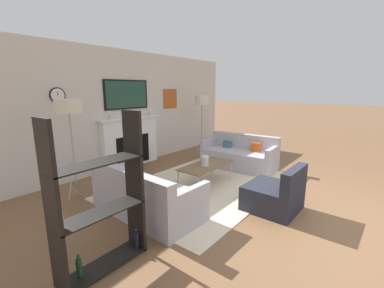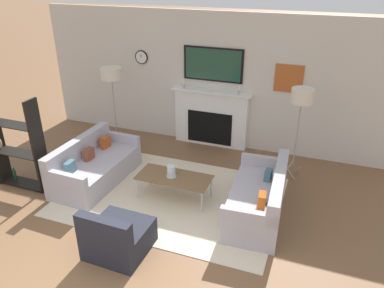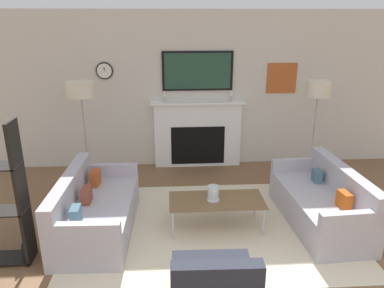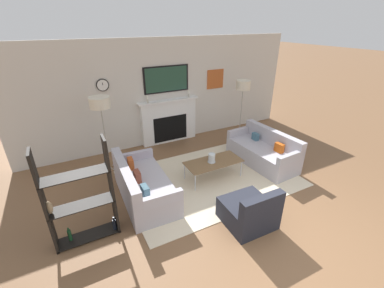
{
  "view_description": "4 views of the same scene",
  "coord_description": "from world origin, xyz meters",
  "views": [
    {
      "loc": [
        -3.81,
        -0.41,
        1.84
      ],
      "look_at": [
        -0.07,
        2.54,
        0.81
      ],
      "focal_mm": 24.0,
      "sensor_mm": 36.0,
      "label": 1
    },
    {
      "loc": [
        2.14,
        -2.44,
        3.5
      ],
      "look_at": [
        0.32,
        2.47,
        0.95
      ],
      "focal_mm": 35.0,
      "sensor_mm": 36.0,
      "label": 2
    },
    {
      "loc": [
        -0.51,
        -1.89,
        2.61
      ],
      "look_at": [
        -0.21,
        2.8,
        0.98
      ],
      "focal_mm": 35.0,
      "sensor_mm": 36.0,
      "label": 3
    },
    {
      "loc": [
        -2.48,
        -1.59,
        3.05
      ],
      "look_at": [
        -0.29,
        2.58,
        0.77
      ],
      "focal_mm": 24.0,
      "sensor_mm": 36.0,
      "label": 4
    }
  ],
  "objects": [
    {
      "name": "area_rug",
      "position": [
        0.0,
        2.32,
        0.01
      ],
      "size": [
        3.53,
        2.44,
        0.01
      ],
      "color": "beige",
      "rests_on": "ground_plane"
    },
    {
      "name": "hurricane_candle",
      "position": [
        0.03,
        2.31,
        0.48
      ],
      "size": [
        0.16,
        0.16,
        0.19
      ],
      "color": "silver",
      "rests_on": "coffee_table"
    },
    {
      "name": "fireplace_wall",
      "position": [
        0.0,
        4.55,
        1.23
      ],
      "size": [
        7.52,
        0.28,
        2.7
      ],
      "color": "beige",
      "rests_on": "ground_plane"
    },
    {
      "name": "shelf_unit",
      "position": [
        -2.53,
        1.78,
        0.73
      ],
      "size": [
        0.93,
        0.28,
        1.62
      ],
      "color": "black",
      "rests_on": "ground_plane"
    },
    {
      "name": "ground_plane",
      "position": [
        0.0,
        0.0,
        0.0
      ],
      "size": [
        60.0,
        60.0,
        0.0
      ],
      "primitive_type": "plane",
      "color": "brown"
    },
    {
      "name": "couch_left",
      "position": [
        -1.46,
        2.32,
        0.27
      ],
      "size": [
        0.88,
        1.73,
        0.76
      ],
      "color": "#AEA9B2",
      "rests_on": "ground_plane"
    },
    {
      "name": "couch_right",
      "position": [
        1.46,
        2.32,
        0.28
      ],
      "size": [
        0.86,
        1.72,
        0.77
      ],
      "color": "#AEA9B2",
      "rests_on": "ground_plane"
    },
    {
      "name": "floor_lamp_left",
      "position": [
        -1.8,
        3.68,
        1.54
      ],
      "size": [
        0.42,
        0.42,
        1.68
      ],
      "color": "#9E998E",
      "rests_on": "ground_plane"
    },
    {
      "name": "armchair",
      "position": [
        -0.13,
        0.87,
        0.24
      ],
      "size": [
        0.78,
        0.77,
        0.72
      ],
      "color": "#242731",
      "rests_on": "ground_plane"
    },
    {
      "name": "floor_lamp_right",
      "position": [
        1.8,
        3.68,
        1.5
      ],
      "size": [
        0.37,
        0.37,
        1.66
      ],
      "color": "#9E998E",
      "rests_on": "ground_plane"
    },
    {
      "name": "coffee_table",
      "position": [
        0.07,
        2.3,
        0.38
      ],
      "size": [
        1.19,
        0.55,
        0.4
      ],
      "color": "brown",
      "rests_on": "ground_plane"
    }
  ]
}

